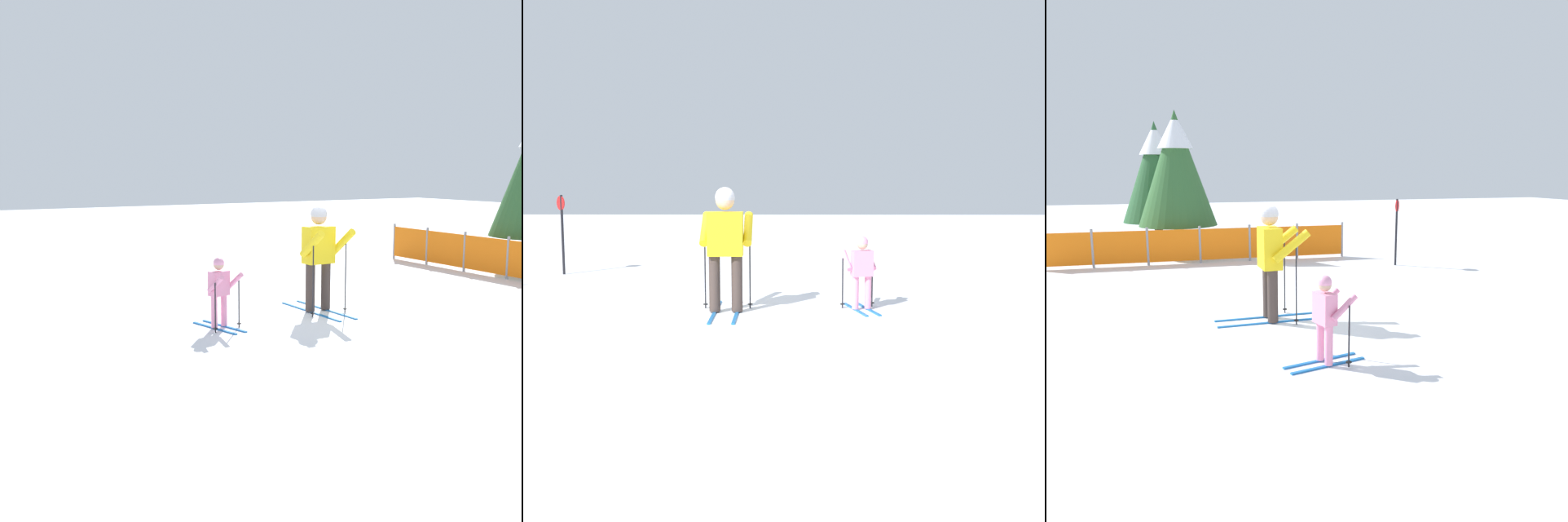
# 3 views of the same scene
# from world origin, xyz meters

# --- Properties ---
(ground_plane) EXTENTS (60.00, 60.00, 0.00)m
(ground_plane) POSITION_xyz_m (0.00, 0.00, 0.00)
(ground_plane) COLOR white
(skier_adult) EXTENTS (1.65, 0.74, 1.75)m
(skier_adult) POSITION_xyz_m (-0.13, -0.17, 1.04)
(skier_adult) COLOR #1966B2
(skier_adult) RESTS_ON ground_plane
(skier_child) EXTENTS (1.01, 0.53, 1.05)m
(skier_child) POSITION_xyz_m (0.08, -2.09, 0.61)
(skier_child) COLOR #1966B2
(skier_child) RESTS_ON ground_plane
(trail_marker) EXTENTS (0.20, 0.22, 1.58)m
(trail_marker) POSITION_xyz_m (3.73, 3.48, 0.97)
(trail_marker) COLOR black
(trail_marker) RESTS_ON ground_plane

